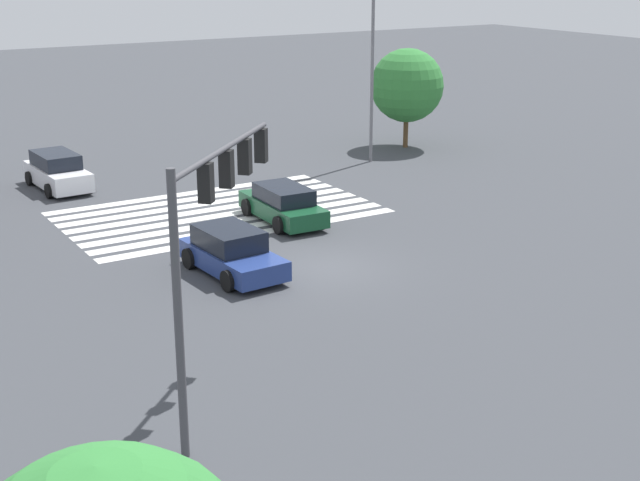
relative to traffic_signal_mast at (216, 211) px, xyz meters
The scene contains 8 objects.
ground_plane 10.65m from the traffic_signal_mast, 135.00° to the right, with size 154.65×154.65×0.00m, color #3D3F44.
crosswalk_markings 16.74m from the traffic_signal_mast, 114.92° to the right, with size 12.26×7.25×0.01m.
traffic_signal_mast is the anchor object (origin of this frame).
car_0 9.67m from the traffic_signal_mast, 117.50° to the right, with size 2.27×4.29×1.49m.
car_1 15.22m from the traffic_signal_mast, 124.64° to the right, with size 2.08×4.52×1.42m.
car_2 22.19m from the traffic_signal_mast, 96.25° to the right, with size 2.14×4.42×1.60m.
street_light_pole_b 25.62m from the traffic_signal_mast, 132.22° to the right, with size 0.80×0.36×9.62m.
tree_corner_b 29.42m from the traffic_signal_mast, 134.89° to the right, with size 3.85×3.85×5.23m.
Camera 1 is at (14.47, 23.63, 9.90)m, focal length 50.00 mm.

